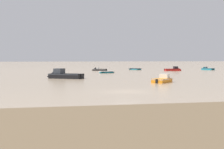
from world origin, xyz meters
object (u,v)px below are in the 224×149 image
(motorboat_moored_2, at_px, (98,70))
(rowboat_moored_0, at_px, (107,72))
(motorboat_moored_3, at_px, (206,69))
(motorboat_moored_1, at_px, (164,80))
(motorboat_moored_4, at_px, (175,70))
(motorboat_moored_0, at_px, (61,76))
(rowboat_moored_2, at_px, (135,69))

(motorboat_moored_2, bearing_deg, rowboat_moored_0, 115.77)
(rowboat_moored_0, distance_m, motorboat_moored_2, 17.49)
(motorboat_moored_2, xyz_separation_m, motorboat_moored_3, (32.57, -1.04, 0.00))
(motorboat_moored_1, height_order, motorboat_moored_3, motorboat_moored_1)
(motorboat_moored_1, height_order, motorboat_moored_4, motorboat_moored_4)
(motorboat_moored_0, distance_m, rowboat_moored_2, 50.37)
(rowboat_moored_0, relative_size, motorboat_moored_1, 0.96)
(motorboat_moored_0, xyz_separation_m, motorboat_moored_2, (14.10, 38.27, -0.18))
(motorboat_moored_3, distance_m, motorboat_moored_4, 13.48)
(rowboat_moored_0, xyz_separation_m, motorboat_moored_1, (0.42, -34.84, 0.09))
(motorboat_moored_1, xyz_separation_m, motorboat_moored_4, (21.20, 45.82, 0.01))
(motorboat_moored_0, bearing_deg, motorboat_moored_4, -102.13)
(motorboat_moored_1, distance_m, rowboat_moored_2, 58.43)
(motorboat_moored_4, distance_m, rowboat_moored_2, 13.64)
(rowboat_moored_0, height_order, rowboat_moored_2, rowboat_moored_2)
(motorboat_moored_1, distance_m, motorboat_moored_3, 61.24)
(rowboat_moored_0, relative_size, motorboat_moored_3, 0.94)
(motorboat_moored_0, relative_size, rowboat_moored_0, 1.55)
(motorboat_moored_0, distance_m, motorboat_moored_1, 19.20)
(motorboat_moored_1, relative_size, motorboat_moored_2, 1.01)
(rowboat_moored_2, bearing_deg, motorboat_moored_3, 35.63)
(motorboat_moored_3, height_order, rowboat_moored_2, motorboat_moored_3)
(rowboat_moored_0, height_order, motorboat_moored_2, motorboat_moored_2)
(motorboat_moored_4, bearing_deg, motorboat_moored_1, -112.13)
(motorboat_moored_0, bearing_deg, motorboat_moored_3, -106.38)
(rowboat_moored_0, bearing_deg, motorboat_moored_1, -109.43)
(motorboat_moored_1, bearing_deg, rowboat_moored_2, 29.56)
(motorboat_moored_3, bearing_deg, motorboat_moored_1, 124.95)
(motorboat_moored_1, bearing_deg, motorboat_moored_4, 17.84)
(motorboat_moored_0, bearing_deg, rowboat_moored_2, -86.54)
(motorboat_moored_0, height_order, motorboat_moored_4, motorboat_moored_0)
(rowboat_moored_0, bearing_deg, motorboat_moored_0, -141.51)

